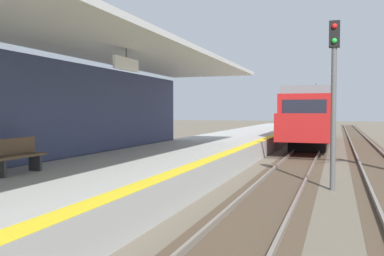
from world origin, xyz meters
The scene contains 7 objects.
station_platform centered at (-2.50, 16.00, 0.45)m, with size 5.00×80.00×0.91m.
station_building_with_canopy centered at (-4.30, 10.77, 2.66)m, with size 4.85×24.00×4.43m.
track_pair_nearest_platform centered at (1.90, 20.00, 0.05)m, with size 2.34×120.00×0.16m.
track_pair_middle centered at (5.30, 20.00, 0.05)m, with size 2.34×120.00×0.16m.
approaching_train centered at (1.90, 33.73, 2.18)m, with size 2.93×19.60×4.76m.
rail_signal_post centered at (3.49, 15.48, 3.19)m, with size 0.32×0.34×5.20m.
platform_bench centered at (-3.84, 10.14, 1.37)m, with size 0.45×1.60×0.88m.
Camera 1 is at (3.62, 2.12, 2.44)m, focal length 38.42 mm.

